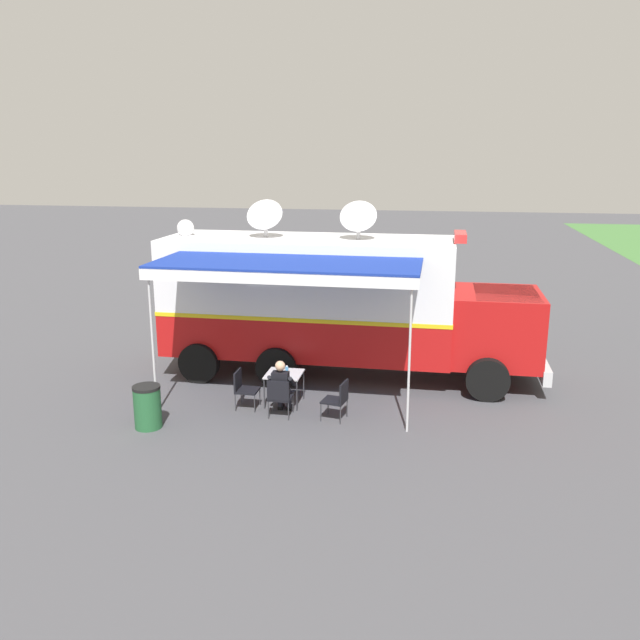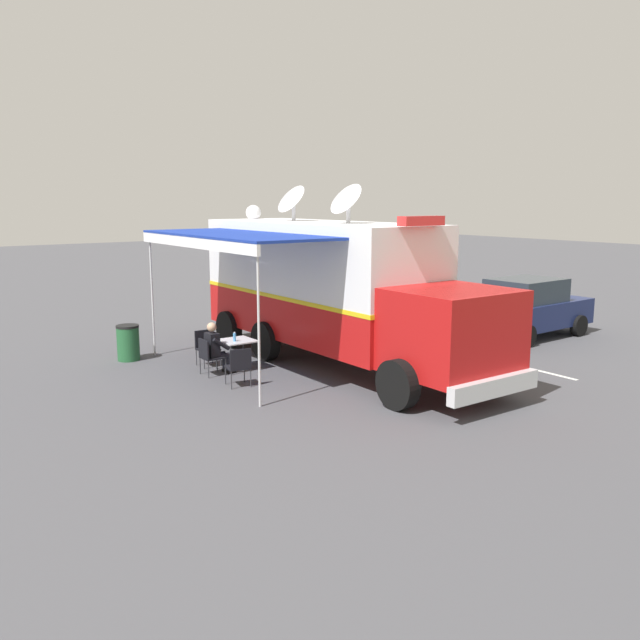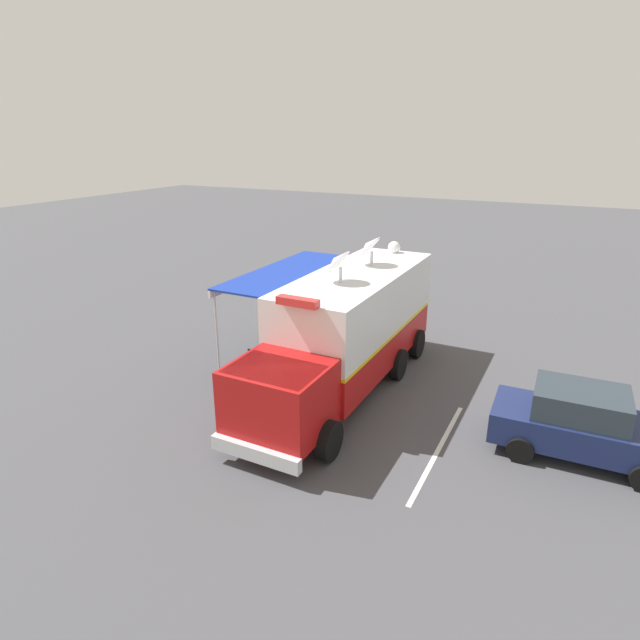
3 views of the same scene
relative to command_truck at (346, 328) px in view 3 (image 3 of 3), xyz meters
name	(u,v)px [view 3 (image 3 of 3)]	position (x,y,z in m)	size (l,w,h in m)	color
ground_plane	(355,377)	(-0.04, -0.75, -1.95)	(100.00, 100.00, 0.00)	#47474C
lot_stripe	(438,450)	(-3.54, 2.16, -1.94)	(0.12, 4.80, 0.01)	silver
command_truck	(346,328)	(0.00, 0.00, 0.00)	(4.91, 9.52, 4.53)	#B71414
folding_table	(295,345)	(2.27, -0.87, -1.27)	(0.81, 0.81, 0.73)	silver
water_bottle	(291,340)	(2.38, -0.78, -1.11)	(0.07, 0.07, 0.22)	#4C99D8
folding_chair_at_table	(274,346)	(3.07, -0.79, -1.43)	(0.49, 0.49, 0.87)	black
folding_chair_beside_table	(297,339)	(2.66, -1.72, -1.43)	(0.49, 0.49, 0.87)	black
folding_chair_spare_by_truck	(256,359)	(2.97, 0.47, -1.43)	(0.57, 0.57, 0.87)	black
seated_responder	(279,343)	(2.88, -0.79, -1.30)	(0.66, 0.55, 1.25)	black
trash_bin	(287,321)	(4.04, -3.37, -1.49)	(0.57, 0.57, 0.91)	#235B33
car_behind_truck	(582,424)	(-6.64, 0.83, -1.07)	(4.24, 2.10, 1.76)	navy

